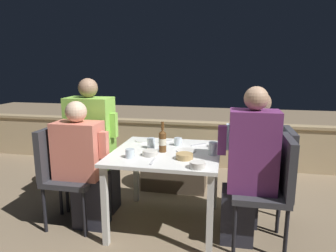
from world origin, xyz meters
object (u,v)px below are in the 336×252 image
at_px(chair_left_near, 63,167).
at_px(beer_bottle, 163,140).
at_px(potted_plant, 63,154).
at_px(person_purple_stripe, 248,167).
at_px(chair_right_far, 276,169).
at_px(person_blue_shirt, 253,160).
at_px(person_coral_top, 83,165).
at_px(chair_right_near, 273,181).
at_px(person_green_blouse, 94,146).
at_px(chair_left_far, 76,156).

xyz_separation_m(chair_left_near, beer_bottle, (0.93, 0.13, 0.27)).
bearing_deg(potted_plant, person_purple_stripe, -19.63).
xyz_separation_m(chair_right_far, person_blue_shirt, (-0.21, 0.00, 0.08)).
distance_m(chair_left_near, potted_plant, 0.92).
height_order(chair_left_near, person_blue_shirt, person_blue_shirt).
bearing_deg(person_coral_top, person_blue_shirt, 11.93).
xyz_separation_m(chair_left_near, chair_right_near, (1.88, 0.01, 0.00)).
relative_size(chair_right_near, potted_plant, 1.37).
relative_size(chair_left_near, potted_plant, 1.37).
height_order(chair_left_near, potted_plant, chair_left_near).
xyz_separation_m(beer_bottle, potted_plant, (-1.40, 0.65, -0.41)).
relative_size(person_purple_stripe, chair_right_far, 1.43).
bearing_deg(chair_right_far, person_green_blouse, 179.96).
relative_size(person_blue_shirt, beer_bottle, 4.59).
bearing_deg(chair_right_near, chair_left_near, -179.58).
height_order(person_purple_stripe, chair_right_far, person_purple_stripe).
height_order(chair_left_near, person_green_blouse, person_green_blouse).
height_order(person_purple_stripe, beer_bottle, person_purple_stripe).
bearing_deg(person_green_blouse, chair_right_near, -10.28).
bearing_deg(beer_bottle, chair_left_near, -171.81).
relative_size(person_coral_top, beer_bottle, 4.29).
xyz_separation_m(person_purple_stripe, potted_plant, (-2.15, 0.77, -0.26)).
xyz_separation_m(chair_right_far, potted_plant, (-2.42, 0.46, -0.15)).
distance_m(chair_left_near, chair_right_far, 1.97).
height_order(chair_left_far, chair_right_far, same).
height_order(chair_left_near, chair_right_far, same).
bearing_deg(chair_left_near, chair_left_far, 96.03).
relative_size(chair_left_far, potted_plant, 1.37).
bearing_deg(person_coral_top, chair_right_far, 10.55).
relative_size(person_coral_top, person_green_blouse, 0.86).
bearing_deg(person_coral_top, beer_bottle, 10.52).
bearing_deg(chair_left_near, chair_right_near, 0.42).
xyz_separation_m(person_coral_top, chair_right_near, (1.67, 0.01, -0.03)).
height_order(chair_right_far, person_blue_shirt, person_blue_shirt).
bearing_deg(person_coral_top, chair_right_near, 0.48).
xyz_separation_m(chair_left_far, person_purple_stripe, (1.71, -0.31, 0.11)).
xyz_separation_m(chair_left_far, chair_right_far, (1.98, -0.00, 0.00)).
bearing_deg(person_coral_top, chair_left_far, 126.85).
xyz_separation_m(person_coral_top, potted_plant, (-0.68, 0.78, -0.17)).
relative_size(person_coral_top, person_purple_stripe, 0.89).
relative_size(person_green_blouse, chair_right_far, 1.46).
xyz_separation_m(chair_left_near, person_purple_stripe, (1.68, 0.01, 0.11)).
height_order(person_green_blouse, beer_bottle, person_green_blouse).
bearing_deg(chair_left_far, person_blue_shirt, -0.04).
distance_m(chair_left_far, potted_plant, 0.65).
bearing_deg(beer_bottle, chair_left_far, 168.81).
distance_m(person_green_blouse, beer_bottle, 0.80).
height_order(chair_right_near, person_blue_shirt, person_blue_shirt).
bearing_deg(person_purple_stripe, chair_left_far, 169.71).
distance_m(chair_left_far, person_blue_shirt, 1.77).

